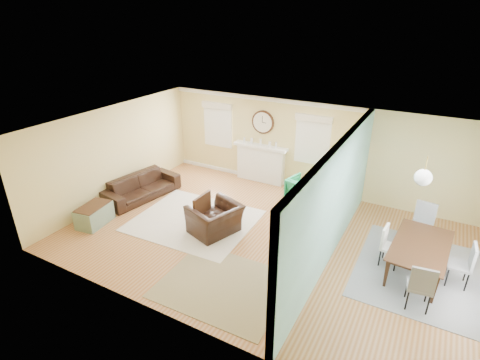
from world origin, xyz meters
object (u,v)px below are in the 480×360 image
at_px(green_chair, 302,190).
at_px(credenza, 331,209).
at_px(sofa, 142,187).
at_px(eames_chair, 215,219).
at_px(dining_table, 420,259).

bearing_deg(green_chair, credenza, 156.71).
height_order(sofa, eames_chair, eames_chair).
bearing_deg(green_chair, dining_table, 164.68).
height_order(green_chair, credenza, credenza).
xyz_separation_m(sofa, credenza, (5.08, 1.16, 0.08)).
bearing_deg(credenza, sofa, -167.17).
height_order(green_chair, dining_table, green_chair).
bearing_deg(sofa, credenza, -67.36).
bearing_deg(sofa, green_chair, -54.28).
xyz_separation_m(eames_chair, green_chair, (1.23, 2.55, -0.03)).
distance_m(credenza, dining_table, 2.36).
xyz_separation_m(credenza, dining_table, (2.12, -1.02, -0.08)).
distance_m(eames_chair, credenza, 2.86).
height_order(sofa, dining_table, same).
distance_m(eames_chair, green_chair, 2.83).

